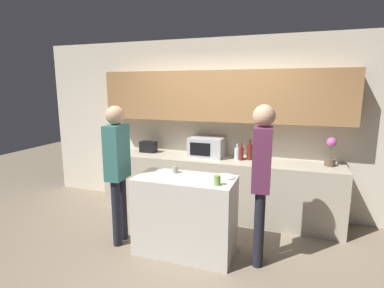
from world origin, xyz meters
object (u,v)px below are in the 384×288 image
cup_0 (217,180)px  person_center (117,163)px  microwave (207,147)px  bottle_2 (250,152)px  toaster (148,147)px  person_left (262,171)px  potted_plant (331,152)px  plate_on_island (223,177)px  bottle_1 (241,154)px  bottle_3 (254,154)px  bottle_0 (237,153)px  cup_1 (175,170)px

cup_0 → person_center: bearing=176.1°
microwave → bottle_2: 0.66m
toaster → person_left: person_left is taller
toaster → cup_0: bearing=-42.2°
person_center → bottle_2: bearing=128.5°
potted_plant → plate_on_island: (-1.23, -1.09, -0.16)m
microwave → plate_on_island: size_ratio=2.00×
toaster → person_center: bearing=-79.3°
bottle_1 → person_center: 1.80m
potted_plant → person_center: 2.83m
bottle_3 → person_left: 1.23m
bottle_0 → cup_1: (-0.56, -1.06, -0.02)m
microwave → cup_1: size_ratio=6.40×
bottle_0 → person_center: 1.77m
person_left → bottle_3: bearing=7.9°
toaster → person_center: person_center is taller
cup_0 → toaster: bearing=137.8°
bottle_1 → plate_on_island: size_ratio=1.00×
bottle_2 → bottle_0: bearing=-166.5°
potted_plant → bottle_1: size_ratio=1.51×
bottle_3 → cup_1: size_ratio=2.81×
potted_plant → bottle_1: bearing=-177.1°
potted_plant → cup_1: potted_plant is taller
microwave → cup_0: microwave is taller
bottle_0 → plate_on_island: 1.06m
microwave → cup_0: 1.48m
bottle_2 → plate_on_island: (-0.14, -1.10, -0.08)m
plate_on_island → cup_0: 0.30m
toaster → bottle_3: 1.73m
cup_1 → person_center: 0.71m
bottle_3 → cup_1: bottle_3 is taller
bottle_0 → cup_1: 1.20m
potted_plant → bottle_2: size_ratio=1.28×
person_left → person_center: (-1.72, -0.11, -0.03)m
bottle_2 → potted_plant: bearing=-0.5°
plate_on_island → person_center: bearing=-170.7°
bottle_0 → bottle_2: size_ratio=0.76×
potted_plant → cup_0: (-1.23, -1.38, -0.11)m
cup_0 → cup_1: (-0.60, 0.29, -0.01)m
bottle_2 → cup_1: size_ratio=3.81×
microwave → bottle_1: bearing=-6.1°
bottle_0 → cup_0: size_ratio=2.17×
potted_plant → bottle_3: bearing=179.1°
bottle_2 → person_left: size_ratio=0.17×
toaster → cup_0: 2.06m
toaster → cup_0: size_ratio=2.39×
microwave → bottle_0: (0.48, -0.03, -0.06)m
microwave → bottle_3: 0.72m
potted_plant → person_left: (-0.79, -1.19, -0.02)m
bottle_3 → person_center: bearing=-138.5°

